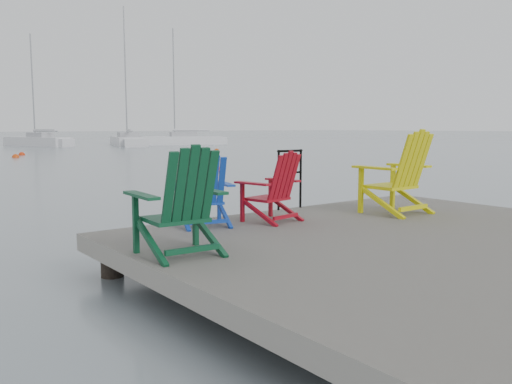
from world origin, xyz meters
TOP-DOWN VIEW (x-y plane):
  - ground at (0.00, 0.00)m, footprint 400.00×400.00m
  - dock at (0.00, 0.00)m, footprint 6.00×5.00m
  - handrail at (0.25, 2.45)m, footprint 0.48×0.04m
  - chair_green at (-2.56, 0.80)m, footprint 0.87×0.81m
  - chair_blue at (-1.56, 1.99)m, footprint 0.84×0.80m
  - chair_red at (-0.65, 1.73)m, footprint 0.81×0.76m
  - chair_yellow at (1.19, 1.15)m, footprint 0.94×0.87m
  - sailboat_near at (9.00, 47.18)m, footprint 4.37×7.51m
  - sailboat_mid at (16.44, 44.46)m, footprint 5.32×9.94m
  - sailboat_far at (21.11, 42.91)m, footprint 8.43×4.74m
  - buoy_a at (6.82, 14.50)m, footprint 0.35×0.35m
  - buoy_b at (3.67, 31.57)m, footprint 0.39×0.39m
  - buoy_c at (15.99, 28.50)m, footprint 0.41×0.41m
  - buoy_d at (2.70, 29.00)m, footprint 0.41×0.41m

SIDE VIEW (x-z plane):
  - ground at x=0.00m, z-range 0.00..0.00m
  - buoy_a at x=6.82m, z-range -0.18..0.18m
  - buoy_b at x=3.67m, z-range -0.20..0.20m
  - buoy_c at x=15.99m, z-range -0.21..0.21m
  - buoy_d at x=2.70m, z-range -0.20..0.20m
  - dock at x=0.00m, z-range -0.35..1.05m
  - sailboat_mid at x=16.44m, z-range -6.21..6.92m
  - sailboat_far at x=21.11m, z-range -5.32..6.03m
  - sailboat_near at x=9.00m, z-range -4.76..5.47m
  - chair_blue at x=-1.56m, z-range 0.50..1.40m
  - chair_red at x=-0.65m, z-range 0.50..1.41m
  - chair_green at x=-2.56m, z-range 0.50..1.55m
  - handrail at x=0.25m, z-range 0.59..1.49m
  - chair_yellow at x=1.19m, z-range 0.50..1.67m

